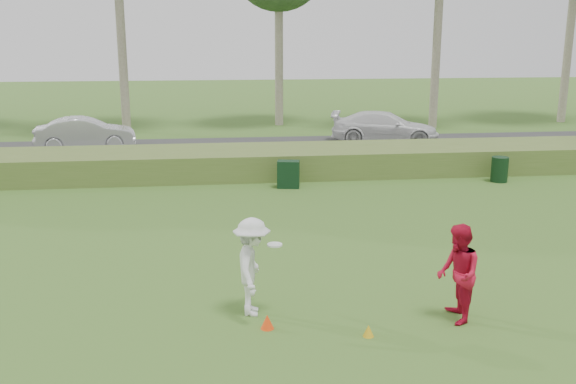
{
  "coord_description": "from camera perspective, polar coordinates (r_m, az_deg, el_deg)",
  "views": [
    {
      "loc": [
        -1.74,
        -10.32,
        4.87
      ],
      "look_at": [
        0.0,
        4.0,
        1.3
      ],
      "focal_mm": 40.0,
      "sensor_mm": 36.0,
      "label": 1
    }
  ],
  "objects": [
    {
      "name": "player_red",
      "position": [
        11.46,
        14.88,
        -7.04
      ],
      "size": [
        0.75,
        0.91,
        1.73
      ],
      "primitive_type": "imported",
      "rotation": [
        0.0,
        0.0,
        -1.69
      ],
      "color": "red",
      "rests_on": "ground"
    },
    {
      "name": "ground",
      "position": [
        11.54,
        2.44,
        -11.07
      ],
      "size": [
        120.0,
        120.0,
        0.0
      ],
      "primitive_type": "plane",
      "color": "#366220",
      "rests_on": "ground"
    },
    {
      "name": "car_mid",
      "position": [
        28.75,
        -17.56,
        5.0
      ],
      "size": [
        4.28,
        1.96,
        1.36
      ],
      "primitive_type": "imported",
      "rotation": [
        0.0,
        0.0,
        1.7
      ],
      "color": "silver",
      "rests_on": "park_road"
    },
    {
      "name": "park_road",
      "position": [
        27.8,
        -3.23,
        3.86
      ],
      "size": [
        80.0,
        6.0,
        0.06
      ],
      "primitive_type": "cube",
      "color": "#2D2D2D",
      "rests_on": "ground"
    },
    {
      "name": "cone_orange",
      "position": [
        11.09,
        -1.86,
        -11.45
      ],
      "size": [
        0.23,
        0.23,
        0.25
      ],
      "primitive_type": "cone",
      "color": "#FF410D",
      "rests_on": "ground"
    },
    {
      "name": "player_white",
      "position": [
        11.37,
        -3.2,
        -6.65
      ],
      "size": [
        0.93,
        1.21,
        1.76
      ],
      "rotation": [
        0.0,
        0.0,
        1.44
      ],
      "color": "white",
      "rests_on": "ground"
    },
    {
      "name": "trash_bin",
      "position": [
        22.76,
        18.29,
        1.93
      ],
      "size": [
        0.69,
        0.69,
        0.84
      ],
      "primitive_type": "cylinder",
      "rotation": [
        0.0,
        0.0,
        -0.25
      ],
      "color": "black",
      "rests_on": "ground"
    },
    {
      "name": "car_right",
      "position": [
        29.39,
        8.61,
        5.71
      ],
      "size": [
        5.15,
        3.15,
        1.39
      ],
      "primitive_type": "imported",
      "rotation": [
        0.0,
        0.0,
        1.3
      ],
      "color": "white",
      "rests_on": "park_road"
    },
    {
      "name": "utility_cabinet",
      "position": [
        20.76,
        0.04,
        1.59
      ],
      "size": [
        0.78,
        0.56,
        0.88
      ],
      "primitive_type": "cube",
      "rotation": [
        0.0,
        0.0,
        -0.18
      ],
      "color": "black",
      "rests_on": "ground"
    },
    {
      "name": "cone_yellow",
      "position": [
        10.91,
        7.16,
        -12.13
      ],
      "size": [
        0.18,
        0.18,
        0.2
      ],
      "primitive_type": "cone",
      "color": "gold",
      "rests_on": "ground"
    },
    {
      "name": "reed_strip",
      "position": [
        22.82,
        -2.42,
        2.72
      ],
      "size": [
        80.0,
        3.0,
        0.9
      ],
      "primitive_type": "cube",
      "color": "#4E6A2A",
      "rests_on": "ground"
    }
  ]
}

